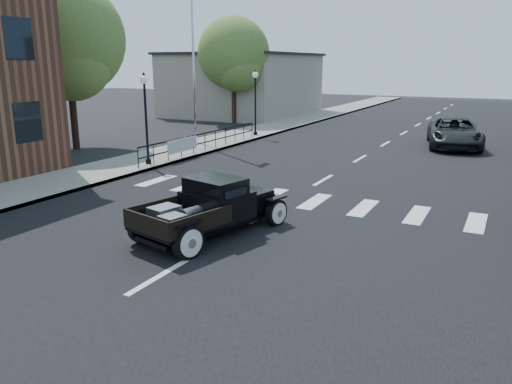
% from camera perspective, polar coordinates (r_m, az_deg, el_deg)
% --- Properties ---
extents(ground, '(120.00, 120.00, 0.00)m').
position_cam_1_polar(ground, '(13.06, -2.88, -4.94)').
color(ground, black).
rests_on(ground, ground).
extents(road, '(14.00, 80.00, 0.02)m').
position_cam_1_polar(road, '(26.72, 13.57, 4.76)').
color(road, black).
rests_on(road, ground).
extents(road_markings, '(12.00, 60.00, 0.06)m').
position_cam_1_polar(road_markings, '(21.97, 10.36, 2.86)').
color(road_markings, silver).
rests_on(road_markings, ground).
extents(sidewalk_left, '(3.00, 80.00, 0.15)m').
position_cam_1_polar(sidewalk_left, '(29.86, -2.51, 6.27)').
color(sidewalk_left, '#99968B').
rests_on(sidewalk_left, ground).
extents(low_building_left, '(10.00, 12.00, 5.00)m').
position_cam_1_polar(low_building_left, '(44.11, -1.44, 12.10)').
color(low_building_left, gray).
rests_on(low_building_left, ground).
extents(railing, '(0.08, 10.00, 1.00)m').
position_cam_1_polar(railing, '(24.94, -5.86, 5.91)').
color(railing, black).
rests_on(railing, sidewalk_left).
extents(banner, '(0.04, 2.20, 0.60)m').
position_cam_1_polar(banner, '(23.30, -8.38, 4.72)').
color(banner, silver).
rests_on(banner, sidewalk_left).
extents(lamp_post_b, '(0.36, 0.36, 3.85)m').
position_cam_1_polar(lamp_post_b, '(21.74, -12.45, 8.17)').
color(lamp_post_b, black).
rests_on(lamp_post_b, sidewalk_left).
extents(lamp_post_c, '(0.36, 0.36, 3.85)m').
position_cam_1_polar(lamp_post_c, '(30.08, -0.08, 10.17)').
color(lamp_post_c, black).
rests_on(lamp_post_c, sidewalk_left).
extents(flagpole, '(0.12, 0.12, 11.41)m').
position_cam_1_polar(flagpole, '(27.43, -7.25, 17.55)').
color(flagpole, silver).
rests_on(flagpole, sidewalk_left).
extents(big_tree_near, '(5.73, 5.73, 8.41)m').
position_cam_1_polar(big_tree_near, '(27.50, -20.57, 13.32)').
color(big_tree_near, '#516B2E').
rests_on(big_tree_near, ground).
extents(big_tree_far, '(5.22, 5.22, 7.67)m').
position_cam_1_polar(big_tree_far, '(37.62, -2.55, 13.71)').
color(big_tree_far, '#516B2E').
rests_on(big_tree_far, ground).
extents(hotrod_pickup, '(3.03, 4.75, 1.52)m').
position_cam_1_polar(hotrod_pickup, '(12.90, -5.22, -1.68)').
color(hotrod_pickup, black).
rests_on(hotrod_pickup, ground).
extents(second_car, '(3.54, 5.93, 1.54)m').
position_cam_1_polar(second_car, '(28.53, 21.73, 6.28)').
color(second_car, black).
rests_on(second_car, ground).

